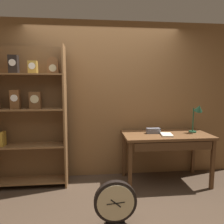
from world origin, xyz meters
name	(u,v)px	position (x,y,z in m)	size (l,w,h in m)	color
ground_plane	(111,221)	(0.00, 0.00, 0.00)	(10.00, 10.00, 0.00)	#3D2D21
back_wood_panel	(104,101)	(0.00, 1.29, 1.30)	(4.80, 0.05, 2.60)	brown
bookshelf	(25,114)	(-1.20, 1.00, 1.12)	(1.18, 0.32, 2.14)	brown
workbench	(166,140)	(0.96, 0.86, 0.71)	(1.35, 0.68, 0.80)	brown
desk_lamp	(198,112)	(1.47, 0.90, 1.13)	(0.19, 0.19, 0.47)	#1E472D
toolbox_small	(153,131)	(0.77, 0.93, 0.84)	(0.21, 0.09, 0.08)	#595960
open_repair_manual	(167,135)	(0.92, 0.76, 0.81)	(0.16, 0.22, 0.03)	silver
round_clock_large	(115,203)	(0.04, -0.08, 0.26)	(0.48, 0.11, 0.52)	black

